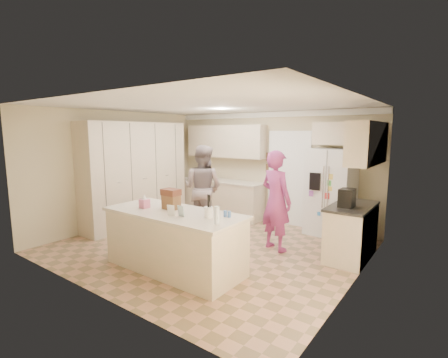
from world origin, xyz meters
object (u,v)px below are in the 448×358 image
Objects in this scene: coffee_maker at (347,198)px; island_base at (174,242)px; refrigerator at (331,192)px; dollhouse_body at (171,202)px; teen_girl at (276,201)px; tissue_box at (145,204)px; teen_boy at (203,188)px; utensil_crock at (209,212)px.

island_base is (-2.05, -1.90, -0.63)m from coffee_maker.
refrigerator is 6.00× the size of coffee_maker.
coffee_maker is 2.84m from dollhouse_body.
coffee_maker is at bearing -154.23° from teen_girl.
tissue_box is at bearing -114.71° from refrigerator.
coffee_maker reaches higher than dollhouse_body.
teen_boy reaches higher than tissue_box.
teen_boy reaches higher than dollhouse_body.
dollhouse_body is (0.40, 0.20, 0.04)m from tissue_box.
teen_girl is (1.82, -0.12, -0.02)m from teen_boy.
refrigerator is at bearing -92.88° from teen_girl.
teen_boy is 1.02× the size of teen_girl.
utensil_crock is at bearing -3.58° from dollhouse_body.
dollhouse_body is at bearing 74.64° from teen_girl.
island_base is at bearing -175.60° from utensil_crock.
teen_girl reaches higher than tissue_box.
tissue_box is (-1.20, -0.15, -0.00)m from utensil_crock.
refrigerator is 6.92× the size of dollhouse_body.
teen_girl is at bearing 165.62° from teen_boy.
teen_boy is at bearing 101.80° from tissue_box.
dollhouse_body is at bearing 176.42° from utensil_crock.
refrigerator is 1.54m from teen_girl.
utensil_crock is at bearing 99.41° from teen_girl.
refrigerator is 0.99× the size of teen_girl.
teen_girl is (-1.18, -0.19, -0.16)m from coffee_maker.
teen_girl is at bearing -103.77° from refrigerator.
refrigerator is at bearing 76.65° from utensil_crock.
coffee_maker is at bearing 170.66° from teen_boy.
utensil_crock is at bearing -127.12° from coffee_maker.
island_base is 14.67× the size of utensil_crock.
dollhouse_body reaches higher than island_base.
dollhouse_body is at bearing -110.67° from refrigerator.
utensil_crock is (0.65, 0.05, 0.56)m from island_base.
teen_boy reaches higher than coffee_maker.
dollhouse_body is (-0.80, 0.05, 0.04)m from utensil_crock.
island_base is 0.86m from utensil_crock.
dollhouse_body is at bearing 146.31° from island_base.
tissue_box is at bearing 68.87° from teen_girl.
teen_boy is at bearing -144.46° from refrigerator.
tissue_box is (-1.94, -3.27, 0.10)m from refrigerator.
coffee_maker is at bearing 37.57° from tissue_box.
refrigerator is at bearing 66.31° from island_base.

